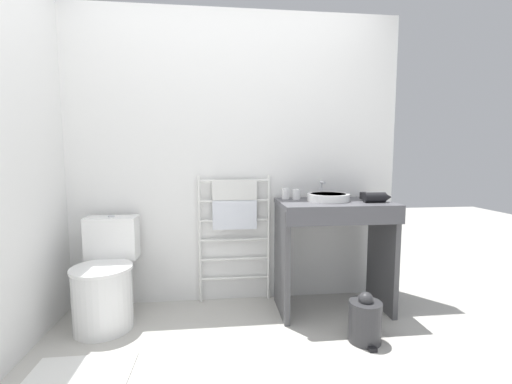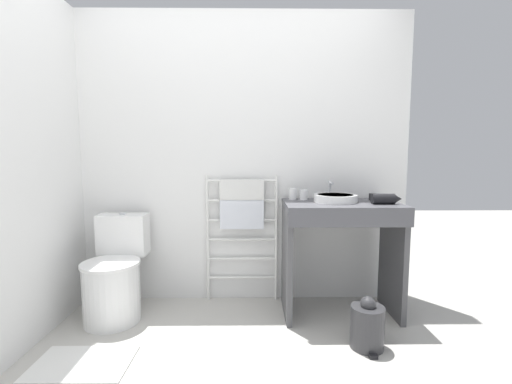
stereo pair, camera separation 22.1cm
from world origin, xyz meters
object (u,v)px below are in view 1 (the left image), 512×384
Objects in this scene: toilet at (105,283)px; towel_radiator at (235,214)px; hair_dryer at (375,197)px; trash_bin at (365,320)px; cup_near_wall at (286,194)px; sink_basin at (328,197)px; cup_near_edge at (296,194)px.

toilet is 0.72× the size of towel_radiator.
hair_dryer is at bearing -17.43° from towel_radiator.
trash_bin is at bearing -41.72° from towel_radiator.
towel_radiator is 0.45m from cup_near_wall.
towel_radiator reaches higher than sink_basin.
cup_near_edge is 1.04m from trash_bin.
cup_near_edge is (1.44, 0.20, 0.60)m from toilet.
towel_radiator is 0.53m from cup_near_edge.
towel_radiator is (0.95, 0.30, 0.43)m from toilet.
hair_dryer is (2.00, -0.03, 0.60)m from toilet.
towel_radiator is 11.86× the size of cup_near_wall.
sink_basin is 0.26m from cup_near_edge.
towel_radiator reaches higher than hair_dryer.
trash_bin is (0.82, -0.73, -0.60)m from towel_radiator.
trash_bin is (-0.23, -0.40, -0.77)m from hair_dryer.
sink_basin is 3.65× the size of cup_near_wall.
cup_near_wall reaches higher than sink_basin.
towel_radiator is at bearing 162.57° from hair_dryer.
sink_basin is (1.67, 0.07, 0.59)m from toilet.
cup_near_edge is at bearing -11.35° from towel_radiator.
cup_near_edge is 0.24× the size of trash_bin.
towel_radiator is 4.87× the size of hair_dryer.
cup_near_wall is 1.09m from trash_bin.
sink_basin is at bearing 101.13° from trash_bin.
cup_near_edge is at bearing 151.05° from sink_basin.
sink_basin is at bearing -17.25° from towel_radiator.
sink_basin is (0.72, -0.22, 0.16)m from towel_radiator.
toilet is 1.83m from trash_bin.
toilet is 1.08m from towel_radiator.
hair_dryer is at bearing 59.91° from trash_bin.
cup_near_wall is at bearing 9.49° from toilet.
towel_radiator is 3.24× the size of sink_basin.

